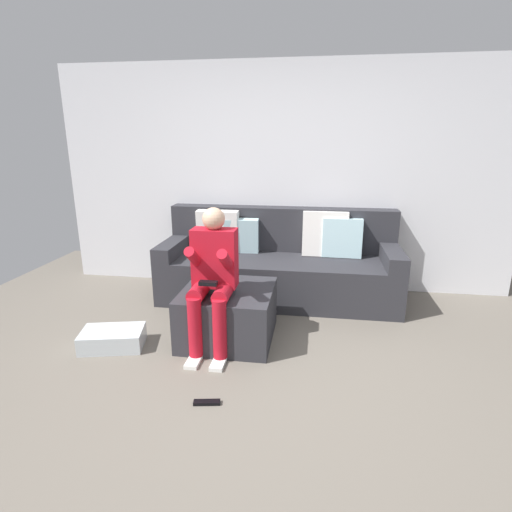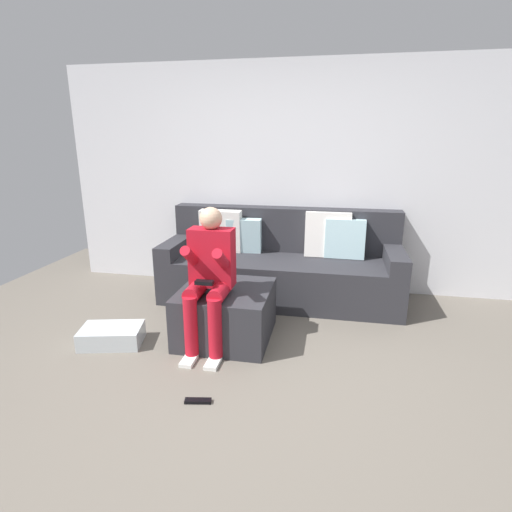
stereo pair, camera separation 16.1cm
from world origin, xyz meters
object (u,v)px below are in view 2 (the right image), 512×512
Objects in this scene: remote_near_ottoman at (198,401)px; couch_sectional at (281,266)px; ottoman at (226,313)px; person_seated at (209,274)px; storage_bin at (112,336)px.

couch_sectional is at bearing 71.83° from remote_near_ottoman.
remote_near_ottoman is (0.06, -0.92, -0.21)m from ottoman.
ottoman is at bearing -108.15° from couch_sectional.
ottoman is 0.46m from person_seated.
couch_sectional reaches higher than storage_bin.
person_seated reaches higher than remote_near_ottoman.
person_seated is at bearing 90.35° from remote_near_ottoman.
storage_bin is 2.84× the size of remote_near_ottoman.
couch_sectional is at bearing 46.92° from storage_bin.
couch_sectional is 4.99× the size of storage_bin.
couch_sectional reaches higher than ottoman.
ottoman reaches higher than storage_bin.
remote_near_ottoman is at bearing -79.68° from person_seated.
person_seated is 6.62× the size of remote_near_ottoman.
person_seated is 2.33× the size of storage_bin.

